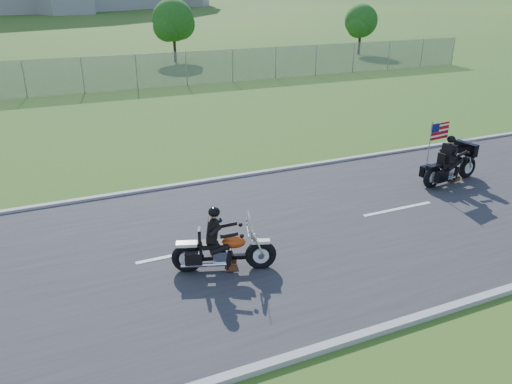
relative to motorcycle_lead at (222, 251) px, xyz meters
name	(u,v)px	position (x,y,z in m)	size (l,w,h in m)	color
ground	(264,238)	(1.43, 0.99, -0.48)	(420.00, 420.00, 0.00)	#234F18
road	(264,237)	(1.43, 0.99, -0.46)	(120.00, 8.00, 0.04)	#28282B
curb_north	(210,181)	(1.43, 5.04, -0.43)	(120.00, 0.18, 0.12)	#9E9B93
curb_south	(362,336)	(1.43, -3.06, -0.43)	(120.00, 0.18, 0.12)	#9E9B93
fence	(24,79)	(-3.57, 20.99, 0.52)	(60.00, 0.03, 2.00)	gray
tree_fence_near	(174,22)	(7.47, 31.02, 2.49)	(3.52, 3.28, 4.75)	#382316
tree_fence_far	(361,23)	(23.47, 29.02, 2.16)	(3.08, 2.87, 4.20)	#382316
motorcycle_lead	(222,251)	(0.00, 0.00, 0.00)	(2.16, 1.02, 1.51)	black
motorcycle_follow	(451,167)	(8.16, 1.99, 0.05)	(2.31, 0.84, 1.93)	black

